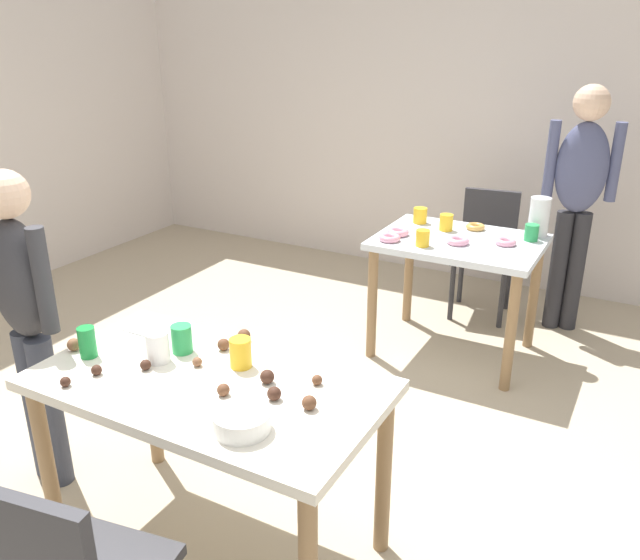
{
  "coord_description": "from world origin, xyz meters",
  "views": [
    {
      "loc": [
        1.3,
        -1.82,
        1.94
      ],
      "look_at": [
        0.05,
        0.48,
        0.9
      ],
      "focal_mm": 36.2,
      "sensor_mm": 36.0,
      "label": 1
    }
  ],
  "objects": [
    {
      "name": "cake_ball_7",
      "position": [
        -0.11,
        -0.18,
        0.77
      ],
      "size": [
        0.04,
        0.04,
        0.04
      ],
      "primitive_type": "sphere",
      "color": "brown",
      "rests_on": "dining_table_near"
    },
    {
      "name": "donut_far_2",
      "position": [
        -0.07,
        1.69,
        0.77
      ],
      "size": [
        0.13,
        0.13,
        0.04
      ],
      "primitive_type": "torus",
      "color": "pink",
      "rests_on": "dining_table_far"
    },
    {
      "name": "ground_plane",
      "position": [
        0.0,
        0.0,
        0.0
      ],
      "size": [
        6.4,
        6.4,
        0.0
      ],
      "primitive_type": "plane",
      "color": "tan"
    },
    {
      "name": "soda_can",
      "position": [
        -0.53,
        -0.32,
        0.81
      ],
      "size": [
        0.07,
        0.07,
        0.12
      ],
      "primitive_type": "cylinder",
      "color": "#198438",
      "rests_on": "dining_table_near"
    },
    {
      "name": "mixing_bowl",
      "position": [
        0.27,
        -0.43,
        0.78
      ],
      "size": [
        0.18,
        0.18,
        0.06
      ],
      "primitive_type": "cylinder",
      "color": "white",
      "rests_on": "dining_table_near"
    },
    {
      "name": "dining_table_far",
      "position": [
        0.28,
        1.8,
        0.63
      ],
      "size": [
        0.96,
        0.73,
        0.75
      ],
      "color": "silver",
      "rests_on": "ground_plane"
    },
    {
      "name": "cup_far_1",
      "position": [
        0.66,
        1.97,
        0.8
      ],
      "size": [
        0.08,
        0.08,
        0.1
      ],
      "primitive_type": "cylinder",
      "color": "green",
      "rests_on": "dining_table_far"
    },
    {
      "name": "cup_far_3",
      "position": [
        -0.05,
        2.0,
        0.8
      ],
      "size": [
        0.09,
        0.09,
        0.1
      ],
      "primitive_type": "cylinder",
      "color": "yellow",
      "rests_on": "dining_table_far"
    },
    {
      "name": "cup_far_0",
      "position": [
        0.15,
        1.93,
        0.8
      ],
      "size": [
        0.08,
        0.08,
        0.1
      ],
      "primitive_type": "cylinder",
      "color": "yellow",
      "rests_on": "dining_table_far"
    },
    {
      "name": "cake_ball_11",
      "position": [
        -0.11,
        -0.03,
        0.77
      ],
      "size": [
        0.05,
        0.05,
        0.05
      ],
      "primitive_type": "sphere",
      "color": "brown",
      "rests_on": "dining_table_near"
    },
    {
      "name": "cake_ball_5",
      "position": [
        -0.43,
        -0.52,
        0.77
      ],
      "size": [
        0.04,
        0.04,
        0.04
      ],
      "primitive_type": "sphere",
      "color": "#3D2319",
      "rests_on": "dining_table_near"
    },
    {
      "name": "cake_ball_10",
      "position": [
        -0.27,
        -0.29,
        0.77
      ],
      "size": [
        0.04,
        0.04,
        0.04
      ],
      "primitive_type": "sphere",
      "color": "#3D2319",
      "rests_on": "dining_table_near"
    },
    {
      "name": "pitcher_far",
      "position": [
        0.67,
        2.09,
        0.87
      ],
      "size": [
        0.12,
        0.12,
        0.23
      ],
      "primitive_type": "cylinder",
      "color": "white",
      "rests_on": "dining_table_far"
    },
    {
      "name": "cake_ball_0",
      "position": [
        0.26,
        -0.24,
        0.77
      ],
      "size": [
        0.05,
        0.05,
        0.05
      ],
      "primitive_type": "sphere",
      "color": "#3D2319",
      "rests_on": "dining_table_near"
    },
    {
      "name": "person_girl_near",
      "position": [
        -0.94,
        -0.27,
        0.85
      ],
      "size": [
        0.46,
        0.25,
        1.43
      ],
      "color": "#383D4C",
      "rests_on": "ground_plane"
    },
    {
      "name": "donut_far_0",
      "position": [
        0.3,
        1.7,
        0.77
      ],
      "size": [
        0.13,
        0.13,
        0.04
      ],
      "primitive_type": "torus",
      "color": "pink",
      "rests_on": "dining_table_far"
    },
    {
      "name": "cake_ball_1",
      "position": [
        0.4,
        -0.23,
        0.77
      ],
      "size": [
        0.05,
        0.05,
        0.05
      ],
      "primitive_type": "sphere",
      "color": "brown",
      "rests_on": "dining_table_near"
    },
    {
      "name": "cup_near_2",
      "position": [
        -0.24,
        -0.11,
        0.81
      ],
      "size": [
        0.08,
        0.08,
        0.11
      ],
      "primitive_type": "cylinder",
      "color": "green",
      "rests_on": "dining_table_near"
    },
    {
      "name": "cake_ball_2",
      "position": [
        0.18,
        -0.16,
        0.78
      ],
      "size": [
        0.05,
        0.05,
        0.05
      ],
      "primitive_type": "sphere",
      "color": "#3D2319",
      "rests_on": "dining_table_near"
    },
    {
      "name": "cake_ball_9",
      "position": [
        -0.08,
        0.08,
        0.78
      ],
      "size": [
        0.05,
        0.05,
        0.05
      ],
      "primitive_type": "sphere",
      "color": "brown",
      "rests_on": "dining_table_near"
    },
    {
      "name": "cake_ball_8",
      "position": [
        0.34,
        -0.08,
        0.77
      ],
      "size": [
        0.04,
        0.04,
        0.04
      ],
      "primitive_type": "sphere",
      "color": "brown",
      "rests_on": "dining_table_near"
    },
    {
      "name": "cup_near_1",
      "position": [
        -0.27,
        -0.22,
        0.81
      ],
      "size": [
        0.09,
        0.09,
        0.12
      ],
      "primitive_type": "cylinder",
      "color": "white",
      "rests_on": "dining_table_near"
    },
    {
      "name": "cake_ball_3",
      "position": [
        -0.4,
        -0.4,
        0.77
      ],
      "size": [
        0.04,
        0.04,
        0.04
      ],
      "primitive_type": "sphere",
      "color": "#3D2319",
      "rests_on": "dining_table_near"
    },
    {
      "name": "dining_table_near",
      "position": [
        -0.02,
        -0.24,
        0.65
      ],
      "size": [
        1.28,
        0.7,
        0.75
      ],
      "color": "silver",
      "rests_on": "ground_plane"
    },
    {
      "name": "person_adult_far",
      "position": [
        0.82,
        2.5,
        0.97
      ],
      "size": [
        0.45,
        0.27,
        1.61
      ],
      "color": "#28282D",
      "rests_on": "ground_plane"
    },
    {
      "name": "donut_far_3",
      "position": [
        0.55,
        1.82,
        0.77
      ],
      "size": [
        0.12,
        0.12,
        0.04
      ],
      "primitive_type": "torus",
      "color": "pink",
      "rests_on": "dining_table_far"
    },
    {
      "name": "cup_far_2",
      "position": [
        0.13,
        1.57,
        0.8
      ],
      "size": [
        0.08,
        0.08,
        0.1
      ],
      "primitive_type": "cylinder",
      "color": "yellow",
      "rests_on": "dining_table_far"
    },
    {
      "name": "chair_far_table",
      "position": [
        0.27,
        2.52,
        0.5
      ],
      "size": [
        0.44,
        0.44,
        0.87
      ],
      "color": "#2D2D33",
      "rests_on": "ground_plane"
    },
    {
      "name": "donut_far_1",
      "position": [
        -0.07,
        1.56,
        0.77
      ],
      "size": [
        0.13,
        0.13,
        0.04
      ],
      "primitive_type": "torus",
      "color": "pink",
      "rests_on": "dining_table_far"
    },
    {
      "name": "fork_near",
      "position": [
        -0.49,
        -0.08,
        0.75
      ],
      "size": [
        0.17,
        0.02,
        0.01
      ],
      "primitive_type": "cube",
      "color": "silver",
      "rests_on": "dining_table_near"
    },
    {
      "name": "cake_ball_6",
      "position": [
        -0.62,
        -0.31,
        0.78
      ],
      "size": [
        0.05,
        0.05,
        0.05
      ],
      "primitive_type": "sphere",
      "color": "brown",
      "rests_on": "dining_table_near"
    },
    {
      "name": "cake_ball_4",
      "position": [
        0.1,
        -0.3,
        0.77
      ],
      "size": [
        0.04,
        0.04,
        0.04
      ],
      "primitive_type": "sphere",
      "color": "brown",
      "rests_on": "dining_table_near"
    },
    {
      "name": "wall_back",
      "position": [
        0.0,
        3.2,
        1.3
      ],
      "size": [
        6.4,
        0.1,
        2.6
      ],
      "primitive_type": "cube",
      "color": "silver",
      "rests_on": "ground_plane"
    },
    {
      "name": "donut_far_4",
      "position": [
        0.31,
        2.03,
        0.77
      ],
      "size": [
        0.12,
        0.12,
        0.03
      ],
      "primitive_type": "torus",
      "color": "gold",
      "rests_on": "dining_table_far"
    },
    {
      "name": "cup_near_0",
      "position": [
        0.03,
        -0.1,
        0.81
      ],
      "size": [
        0.08,
        0.08,
        0.11
      ],
      "primitive_type": "cylinder",
      "color": "yellow",
      "rests_on": "dining_table_near"
    }
  ]
}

